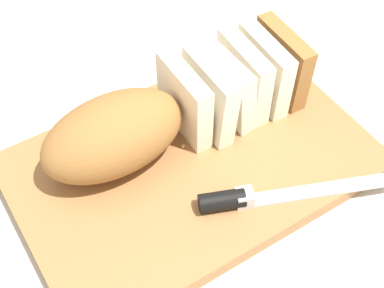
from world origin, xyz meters
The scene contains 6 objects.
ground_plane centered at (0.00, 0.00, 0.00)m, with size 3.00×3.00×0.00m, color beige.
cutting_board centered at (0.00, 0.00, 0.01)m, with size 0.44×0.28×0.02m, color #9E6B3D.
bread_loaf centered at (-0.01, 0.05, 0.07)m, with size 0.35×0.11×0.10m.
bread_knife centered at (0.03, -0.09, 0.03)m, with size 0.25×0.11×0.02m.
crumb_near_knife centered at (-0.02, 0.04, 0.03)m, with size 0.01×0.01×0.01m, color tan.
crumb_near_loaf centered at (0.00, 0.02, 0.02)m, with size 0.01×0.01×0.01m, color tan.
Camera 1 is at (-0.21, -0.37, 0.56)m, focal length 51.53 mm.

